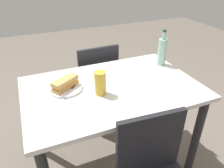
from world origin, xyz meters
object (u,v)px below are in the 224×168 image
Objects in this scene: dining_table at (112,100)px; baguette_sandwich_near at (65,83)px; plate_near at (66,89)px; beer_glass at (100,83)px; chair_near at (96,79)px; water_bottle at (162,51)px; knife_near at (72,89)px.

dining_table is 0.35m from baguette_sandwich_near.
plate_near is 1.40× the size of beer_glass.
chair_near is at bearing -126.81° from plate_near.
water_bottle reaches higher than chair_near.
water_bottle is at bearing 137.03° from chair_near.
water_bottle is (-0.79, -0.13, 0.10)m from knife_near.
knife_near is at bearing -10.62° from dining_table.
plate_near is at bearing -15.35° from dining_table.
chair_near is 0.70m from knife_near.
beer_glass is (-0.20, 0.13, 0.07)m from plate_near.
beer_glass is at bearing 146.10° from plate_near.
dining_table is 4.11× the size of water_bottle.
plate_near is 0.83m from water_bottle.
dining_table is 1.42× the size of chair_near.
chair_near is 5.81× the size of knife_near.
knife_near is (0.34, 0.54, 0.28)m from chair_near.
chair_near is 3.83× the size of plate_near.
beer_glass is at bearing 26.59° from dining_table.
baguette_sandwich_near reaches higher than dining_table.
baguette_sandwich_near is at bearing -15.35° from dining_table.
baguette_sandwich_near is (0.38, 0.51, 0.31)m from chair_near.
knife_near is 0.92× the size of beer_glass.
knife_near is 0.20m from beer_glass.
dining_table is at bearing 82.78° from chair_near.
beer_glass is at bearing 148.48° from knife_near.
beer_glass is at bearing 146.10° from baguette_sandwich_near.
beer_glass is (-0.17, 0.10, 0.06)m from knife_near.
dining_table is at bearing 164.65° from plate_near.
beer_glass reaches higher than knife_near.
water_bottle is at bearing -170.88° from knife_near.
dining_table is at bearing 169.38° from knife_near.
dining_table is 8.25× the size of knife_near.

